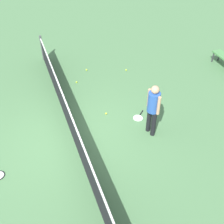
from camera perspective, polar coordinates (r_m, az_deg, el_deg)
The scene contains 8 objects.
ground_plane at distance 8.43m, azimuth -7.93°, elevation -5.19°, with size 40.00×40.00×0.00m, color #4C7A4C.
court_net at distance 8.09m, azimuth -8.24°, elevation -2.68°, with size 10.09×0.09×1.07m.
player_near_side at distance 7.93m, azimuth 8.40°, elevation 1.13°, with size 0.53×0.40×1.70m.
tennis_racket_near_player at distance 9.04m, azimuth 5.39°, elevation -1.13°, with size 0.52×0.54×0.03m.
tennis_ball_near_player at distance 11.36m, azimuth -5.23°, elevation 8.56°, with size 0.07×0.07×0.07m, color #C6E033.
tennis_ball_by_net at distance 9.12m, azimuth -1.22°, elevation -0.31°, with size 0.07×0.07×0.07m, color #C6E033.
tennis_ball_midcourt at distance 10.66m, azimuth -7.25°, elevation 6.07°, with size 0.07×0.07×0.07m, color #C6E033.
tennis_ball_baseline at distance 11.32m, azimuth 2.89°, elevation 8.57°, with size 0.07×0.07×0.07m, color #C6E033.
Camera 1 is at (-5.91, 0.96, 5.94)m, focal length 44.79 mm.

